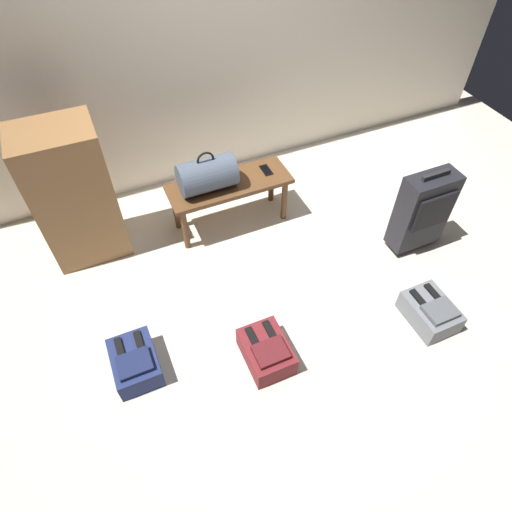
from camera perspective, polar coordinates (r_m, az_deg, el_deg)
ground_plane at (r=3.40m, az=4.32°, el=-3.08°), size 6.60×6.60×0.00m
back_wall at (r=3.80m, az=-6.69°, el=29.00°), size 6.00×0.10×2.80m
bench at (r=3.58m, az=-3.48°, el=8.75°), size 1.00×0.36×0.44m
duffel_bag_slate at (r=3.41m, az=-6.43°, el=10.54°), size 0.44×0.26×0.34m
cell_phone at (r=3.65m, az=1.33°, el=11.21°), size 0.07×0.14×0.01m
suitcase_upright_charcoal at (r=3.60m, az=21.01°, el=5.56°), size 0.42×0.22×0.74m
backpack_navy at (r=3.00m, az=-15.56°, el=-13.29°), size 0.28×0.38×0.21m
backpack_grey at (r=3.33m, az=21.87°, el=-6.80°), size 0.28×0.38×0.21m
backpack_maroon at (r=2.93m, az=1.37°, el=-12.39°), size 0.28×0.38×0.21m
side_cabinet at (r=3.50m, az=-22.72°, el=7.35°), size 0.56×0.44×1.10m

